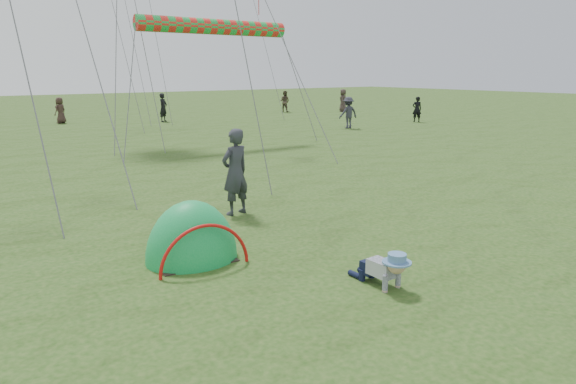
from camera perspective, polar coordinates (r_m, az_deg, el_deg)
ground at (r=8.72m, az=9.78°, el=-8.45°), size 140.00×140.00×0.00m
crawling_toddler at (r=7.97m, az=10.72°, el=-8.27°), size 0.57×0.80×0.61m
popup_tent at (r=9.18m, az=-10.57°, el=-7.34°), size 1.71×1.45×2.09m
standing_adult at (r=11.60m, az=-5.89°, el=2.22°), size 0.79×0.60×1.96m
crowd_person_1 at (r=40.71m, az=-0.37°, el=10.02°), size 0.94×1.01×1.65m
crowd_person_4 at (r=41.30m, az=6.13°, el=10.08°), size 1.01×1.01×1.77m
crowd_person_6 at (r=34.00m, az=-13.69°, el=9.11°), size 0.78×0.74×1.80m
crowd_person_9 at (r=29.40m, az=6.71°, el=8.74°), size 1.22×0.80×1.76m
crowd_person_10 at (r=35.01m, az=-23.98°, el=8.29°), size 0.93×0.85×1.59m
crowd_person_12 at (r=33.86m, az=14.13°, el=8.90°), size 0.70×0.64×1.60m
rainbow_tube_kite at (r=22.81m, az=-8.15°, el=17.72°), size 6.79×0.64×0.64m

